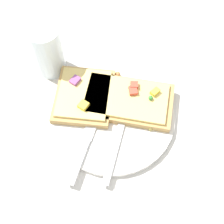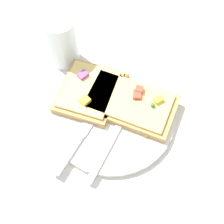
{
  "view_description": "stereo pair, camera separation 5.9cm",
  "coord_description": "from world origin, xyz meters",
  "views": [
    {
      "loc": [
        0.28,
        -0.05,
        0.54
      ],
      "look_at": [
        0.0,
        0.0,
        0.02
      ],
      "focal_mm": 50.0,
      "sensor_mm": 36.0,
      "label": 1
    },
    {
      "loc": [
        0.29,
        0.01,
        0.54
      ],
      "look_at": [
        0.0,
        0.0,
        0.02
      ],
      "focal_mm": 50.0,
      "sensor_mm": 36.0,
      "label": 2
    }
  ],
  "objects": [
    {
      "name": "pizza_slice_main",
      "position": [
        -0.02,
        0.03,
        0.02
      ],
      "size": [
        0.16,
        0.2,
        0.03
      ],
      "rotation": [
        0.0,
        0.0,
        1.22
      ],
      "color": "tan",
      "rests_on": "plate"
    },
    {
      "name": "ground_plane",
      "position": [
        0.0,
        0.0,
        0.0
      ],
      "size": [
        4.0,
        4.0,
        0.0
      ],
      "primitive_type": "plane",
      "color": "beige"
    },
    {
      "name": "drinking_glass",
      "position": [
        -0.14,
        -0.11,
        0.06
      ],
      "size": [
        0.06,
        0.06,
        0.11
      ],
      "color": "silver",
      "rests_on": "ground"
    },
    {
      "name": "crumb_scatter",
      "position": [
        -0.01,
        0.02,
        0.02
      ],
      "size": [
        0.14,
        0.09,
        0.01
      ],
      "color": "#C5874A",
      "rests_on": "plate"
    },
    {
      "name": "plate",
      "position": [
        0.0,
        0.0,
        0.01
      ],
      "size": [
        0.24,
        0.24,
        0.01
      ],
      "color": "silver",
      "rests_on": "ground"
    },
    {
      "name": "fork",
      "position": [
        0.02,
        0.01,
        0.01
      ],
      "size": [
        0.21,
        0.1,
        0.01
      ],
      "rotation": [
        0.0,
        0.0,
        9.01
      ],
      "color": "silver",
      "rests_on": "plate"
    },
    {
      "name": "knife",
      "position": [
        0.04,
        -0.05,
        0.01
      ],
      "size": [
        0.21,
        0.12,
        0.01
      ],
      "rotation": [
        0.0,
        0.0,
        8.96
      ],
      "color": "silver",
      "rests_on": "plate"
    },
    {
      "name": "pizza_slice_corner",
      "position": [
        -0.05,
        -0.05,
        0.02
      ],
      "size": [
        0.15,
        0.14,
        0.03
      ],
      "rotation": [
        0.0,
        0.0,
        6.01
      ],
      "color": "tan",
      "rests_on": "plate"
    }
  ]
}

